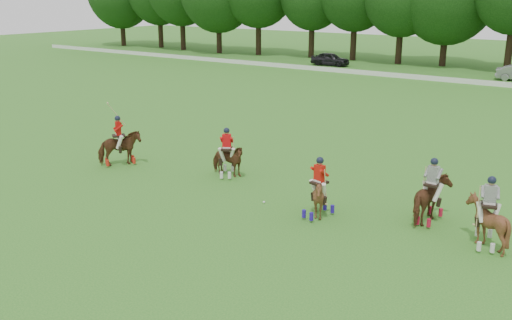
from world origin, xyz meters
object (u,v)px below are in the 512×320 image
Objects in this scene: car_left at (330,59)px; polo_red_b at (227,160)px; polo_red_c at (319,196)px; polo_stripe_a at (431,200)px; polo_stripe_b at (487,222)px; polo_ball at (264,202)px; polo_red_a at (119,148)px.

car_left is 40.12m from polo_red_b.
polo_red_c is 3.83m from polo_stripe_a.
polo_stripe_b is at bearing -4.58° from polo_red_b.
polo_red_c is 0.96× the size of polo_stripe_a.
polo_stripe_a is at bearing 17.49° from polo_ball.
polo_red_c is 24.61× the size of polo_ball.
polo_red_b is at bearing -179.86° from polo_stripe_a.
car_left is 1.94× the size of polo_red_b.
car_left is at bearing 117.84° from polo_red_c.
polo_red_c is at bearing -170.40° from polo_stripe_b.
polo_red_a is at bearing 178.43° from polo_ball.
polo_red_a is 16.04m from polo_stripe_b.
polo_red_a is 31.85× the size of polo_ball.
car_left is 40.02m from polo_red_a.
polo_red_b is at bearing 161.97° from polo_red_c.
polo_red_c is at bearing -151.57° from polo_stripe_a.
polo_red_a reaches higher than polo_stripe_b.
polo_red_c reaches higher than polo_red_b.
polo_ball is (8.22, -0.23, -0.80)m from polo_red_a.
polo_stripe_a is at bearing 0.14° from polo_red_b.
polo_stripe_a reaches higher than polo_ball.
polo_red_a is 1.25× the size of polo_stripe_b.
polo_stripe_a reaches higher than car_left.
car_left is 44.09m from polo_red_c.
polo_stripe_a is 1.01× the size of polo_stripe_b.
polo_red_a is 1.29× the size of polo_red_c.
polo_red_c is (10.58, -0.24, -0.06)m from polo_red_a.
polo_stripe_a is at bearing 156.54° from polo_stripe_b.
polo_stripe_a is 6.05m from polo_ball.
polo_stripe_b is (5.45, 0.92, 0.04)m from polo_red_c.
polo_stripe_b is at bearing 6.59° from polo_ball.
polo_red_b is 3.71m from polo_ball.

